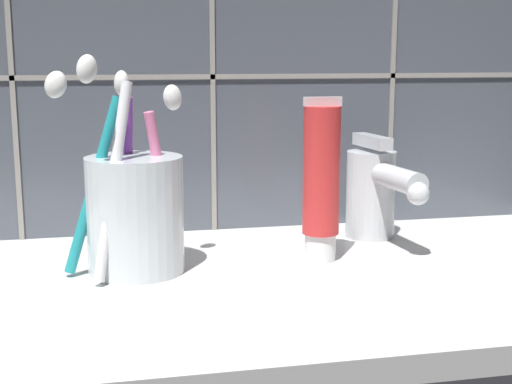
% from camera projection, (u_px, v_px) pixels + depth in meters
% --- Properties ---
extents(sink_counter, '(0.78, 0.35, 0.02)m').
position_uv_depth(sink_counter, '(222.00, 291.00, 0.59)').
color(sink_counter, silver).
rests_on(sink_counter, ground).
extents(tile_wall_backsplash, '(0.88, 0.02, 0.47)m').
position_uv_depth(tile_wall_backsplash, '(192.00, 19.00, 0.72)').
color(tile_wall_backsplash, '#4C515B').
rests_on(tile_wall_backsplash, ground).
extents(toothbrush_cup, '(0.12, 0.10, 0.18)m').
position_uv_depth(toothbrush_cup, '(134.00, 209.00, 0.60)').
color(toothbrush_cup, silver).
rests_on(toothbrush_cup, sink_counter).
extents(toothpaste_tube, '(0.03, 0.03, 0.15)m').
position_uv_depth(toothpaste_tube, '(321.00, 181.00, 0.63)').
color(toothpaste_tube, white).
rests_on(toothpaste_tube, sink_counter).
extents(sink_faucet, '(0.05, 0.13, 0.10)m').
position_uv_depth(sink_faucet, '(375.00, 190.00, 0.71)').
color(sink_faucet, silver).
rests_on(sink_faucet, sink_counter).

